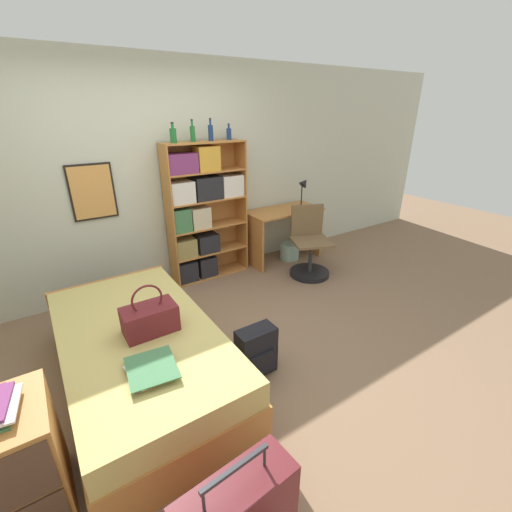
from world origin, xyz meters
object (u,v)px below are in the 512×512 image
(bottle_green, at_px, (173,135))
(desk_lamp, at_px, (304,187))
(desk, at_px, (284,226))
(handbag, at_px, (150,318))
(bed, at_px, (140,355))
(desk_chair, at_px, (309,254))
(bottle_clear, at_px, (211,132))
(bookcase, at_px, (200,212))
(bottle_blue, at_px, (229,134))
(book_stack_on_bed, at_px, (150,370))
(waste_bin, at_px, (289,251))
(bottle_brown, at_px, (193,133))
(backpack, at_px, (256,352))

(bottle_green, relative_size, desk_lamp, 0.51)
(bottle_green, relative_size, desk, 0.20)
(handbag, xyz_separation_m, desk, (2.36, 1.43, -0.11))
(bed, xyz_separation_m, desk_chair, (2.44, 0.75, 0.03))
(bottle_green, bearing_deg, bottle_clear, 0.16)
(bookcase, bearing_deg, bottle_blue, 2.57)
(book_stack_on_bed, relative_size, bottle_clear, 1.51)
(bed, distance_m, desk_lamp, 3.17)
(book_stack_on_bed, xyz_separation_m, waste_bin, (2.60, 1.81, -0.41))
(bottle_brown, relative_size, desk_lamp, 0.56)
(bottle_blue, xyz_separation_m, waste_bin, (0.86, -0.19, -1.66))
(desk_lamp, distance_m, waste_bin, 0.94)
(bed, xyz_separation_m, bookcase, (1.24, 1.45, 0.63))
(bottle_green, xyz_separation_m, bottle_brown, (0.23, 0.01, 0.01))
(bottle_blue, relative_size, desk_lamp, 0.43)
(desk, height_order, backpack, desk)
(bottle_green, height_order, bottle_blue, bottle_green)
(bottle_clear, height_order, desk, bottle_clear)
(desk, xyz_separation_m, desk_lamp, (0.33, -0.02, 0.52))
(handbag, distance_m, bottle_blue, 2.52)
(bottle_blue, xyz_separation_m, desk, (0.77, -0.14, -1.26))
(desk, distance_m, desk_lamp, 0.61)
(waste_bin, bearing_deg, bottle_clear, 171.61)
(desk_lamp, relative_size, desk_chair, 0.47)
(bottle_brown, bearing_deg, waste_bin, -7.45)
(bookcase, bearing_deg, waste_bin, -7.46)
(book_stack_on_bed, height_order, bottle_clear, bottle_clear)
(desk_chair, bearing_deg, bottle_blue, 136.35)
(bed, distance_m, book_stack_on_bed, 0.61)
(bookcase, height_order, bottle_blue, bottle_blue)
(book_stack_on_bed, bearing_deg, desk, 36.63)
(backpack, bearing_deg, handbag, 155.78)
(bookcase, height_order, bottle_brown, bottle_brown)
(book_stack_on_bed, distance_m, backpack, 0.95)
(bottle_green, xyz_separation_m, bottle_blue, (0.71, 0.03, -0.01))
(handbag, bearing_deg, desk_chair, 19.84)
(desk_lamp, height_order, desk_chair, desk_lamp)
(book_stack_on_bed, distance_m, desk_chair, 2.82)
(bed, relative_size, desk, 1.90)
(handbag, distance_m, waste_bin, 2.86)
(desk, bearing_deg, bottle_green, 175.75)
(handbag, xyz_separation_m, waste_bin, (2.45, 1.38, -0.50))
(bottle_blue, bearing_deg, bottle_clear, -174.05)
(bed, bearing_deg, backpack, -27.64)
(bottle_green, xyz_separation_m, bottle_clear, (0.45, 0.00, 0.01))
(handbag, bearing_deg, bottle_blue, 44.57)
(desk_lamp, relative_size, backpack, 1.01)
(bottle_blue, bearing_deg, backpack, -114.32)
(bed, xyz_separation_m, bottle_blue, (1.68, 1.47, 1.52))
(book_stack_on_bed, relative_size, desk_lamp, 0.88)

